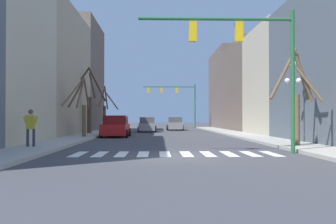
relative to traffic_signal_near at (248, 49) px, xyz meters
name	(u,v)px	position (x,y,z in m)	size (l,w,h in m)	color
ground_plane	(177,157)	(-3.09, -1.28, -4.45)	(240.00, 240.00, 0.00)	#424247
sidewalk_left	(9,155)	(-9.57, -1.28, -4.37)	(2.42, 90.00, 0.15)	#ADA89E
building_row_left	(29,61)	(-13.78, 14.08, 1.47)	(6.00, 42.50, 12.67)	#515B66
building_row_right	(277,81)	(7.59, 20.51, 0.63)	(6.00, 54.23, 11.25)	tan
crosswalk_stripes	(176,154)	(-3.09, -0.11, -4.44)	(8.55, 2.60, 0.01)	white
traffic_signal_near	(248,49)	(0.00, 0.00, 0.00)	(6.68, 0.28, 6.13)	#236038
traffic_signal_far	(176,95)	(-0.97, 42.74, 0.54)	(7.93, 0.28, 6.66)	#236038
street_lamp_right_corner	(293,85)	(3.71, 5.02, -1.09)	(0.95, 0.36, 4.55)	#1E4C2D
car_parked_left_far	(147,125)	(-4.90, 26.23, -3.69)	(1.96, 4.41, 1.61)	gray
car_parked_left_mid	(175,124)	(-1.59, 32.51, -3.69)	(2.04, 4.81, 1.62)	gray
car_driving_toward_lane	(116,127)	(-7.15, 15.00, -3.65)	(2.18, 4.65, 1.71)	red
pedestrian_waiting_at_curb	(31,125)	(-9.88, 2.31, -3.25)	(0.76, 0.29, 1.77)	#282D47
street_tree_right_mid	(105,110)	(-9.63, 27.39, -2.08)	(1.95, 2.69, 4.94)	brown
street_tree_left_mid	(82,107)	(-9.40, 12.41, -2.10)	(1.56, 2.76, 4.37)	brown
street_tree_right_near	(297,101)	(3.17, 2.88, -2.07)	(2.64, 1.59, 4.87)	brown
street_tree_left_near	(89,105)	(-10.03, 19.33, -1.71)	(3.51, 1.05, 6.05)	#473828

